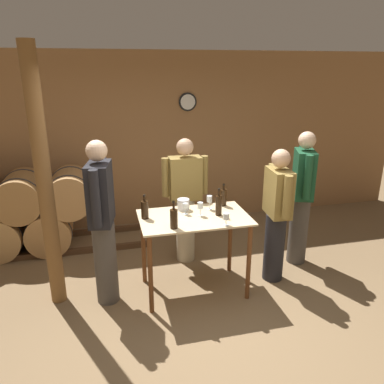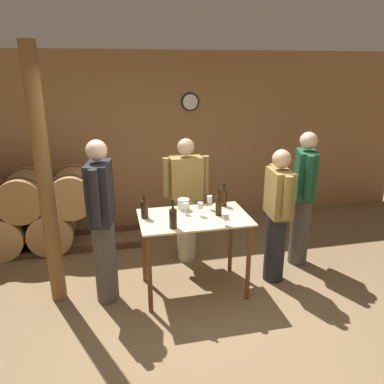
% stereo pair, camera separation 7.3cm
% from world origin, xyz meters
% --- Properties ---
extents(ground_plane, '(14.00, 14.00, 0.00)m').
position_xyz_m(ground_plane, '(0.00, 0.00, 0.00)').
color(ground_plane, brown).
extents(back_wall, '(8.40, 0.08, 2.70)m').
position_xyz_m(back_wall, '(0.00, 2.74, 1.35)').
color(back_wall, '#996B42').
rests_on(back_wall, ground_plane).
extents(barrel_rack, '(3.89, 0.77, 1.12)m').
position_xyz_m(barrel_rack, '(-2.19, 2.14, 0.54)').
color(barrel_rack, '#4C331E').
rests_on(barrel_rack, ground_plane).
extents(tasting_table, '(1.19, 0.73, 0.91)m').
position_xyz_m(tasting_table, '(-0.01, 0.60, 0.75)').
color(tasting_table, beige).
rests_on(tasting_table, ground_plane).
extents(wooden_post, '(0.16, 0.16, 2.70)m').
position_xyz_m(wooden_post, '(-1.51, 0.77, 1.35)').
color(wooden_post, brown).
rests_on(wooden_post, ground_plane).
extents(wine_bottle_far_left, '(0.08, 0.08, 0.27)m').
position_xyz_m(wine_bottle_far_left, '(-0.53, 0.68, 1.02)').
color(wine_bottle_far_left, black).
rests_on(wine_bottle_far_left, tasting_table).
extents(wine_bottle_left, '(0.08, 0.08, 0.29)m').
position_xyz_m(wine_bottle_left, '(-0.28, 0.36, 1.02)').
color(wine_bottle_left, black).
rests_on(wine_bottle_left, tasting_table).
extents(wine_bottle_center, '(0.07, 0.07, 0.31)m').
position_xyz_m(wine_bottle_center, '(0.26, 0.59, 1.03)').
color(wine_bottle_center, black).
rests_on(wine_bottle_center, tasting_table).
extents(wine_bottle_right, '(0.07, 0.07, 0.27)m').
position_xyz_m(wine_bottle_right, '(0.41, 0.86, 1.02)').
color(wine_bottle_right, black).
rests_on(wine_bottle_right, tasting_table).
extents(wine_glass_near_left, '(0.06, 0.06, 0.13)m').
position_xyz_m(wine_glass_near_left, '(-0.08, 0.70, 1.00)').
color(wine_glass_near_left, silver).
rests_on(wine_glass_near_left, tasting_table).
extents(wine_glass_near_center, '(0.06, 0.06, 0.15)m').
position_xyz_m(wine_glass_near_center, '(0.06, 0.62, 1.02)').
color(wine_glass_near_center, silver).
rests_on(wine_glass_near_center, tasting_table).
extents(wine_glass_near_right, '(0.06, 0.06, 0.16)m').
position_xyz_m(wine_glass_near_right, '(0.22, 0.78, 1.03)').
color(wine_glass_near_right, silver).
rests_on(wine_glass_near_right, tasting_table).
extents(wine_glass_far_side, '(0.07, 0.07, 0.13)m').
position_xyz_m(wine_glass_far_side, '(0.25, 0.30, 1.01)').
color(wine_glass_far_side, silver).
rests_on(wine_glass_far_side, tasting_table).
extents(ice_bucket, '(0.14, 0.14, 0.13)m').
position_xyz_m(ice_bucket, '(-0.08, 0.84, 0.98)').
color(ice_bucket, silver).
rests_on(ice_bucket, tasting_table).
extents(person_host, '(0.25, 0.59, 1.60)m').
position_xyz_m(person_host, '(0.98, 0.62, 0.85)').
color(person_host, '#232328').
rests_on(person_host, ground_plane).
extents(person_visitor_with_scarf, '(0.34, 0.56, 1.73)m').
position_xyz_m(person_visitor_with_scarf, '(1.47, 0.94, 0.92)').
color(person_visitor_with_scarf, '#4C4742').
rests_on(person_visitor_with_scarf, ground_plane).
extents(person_visitor_bearded, '(0.29, 0.58, 1.79)m').
position_xyz_m(person_visitor_bearded, '(-0.98, 0.63, 0.95)').
color(person_visitor_bearded, '#4C4742').
rests_on(person_visitor_bearded, ground_plane).
extents(person_visitor_near_door, '(0.59, 0.24, 1.63)m').
position_xyz_m(person_visitor_near_door, '(0.06, 1.34, 0.86)').
color(person_visitor_near_door, '#B7AD93').
rests_on(person_visitor_near_door, ground_plane).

